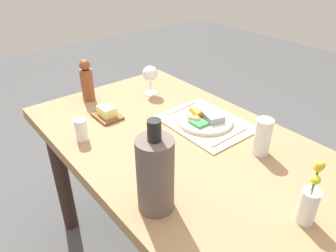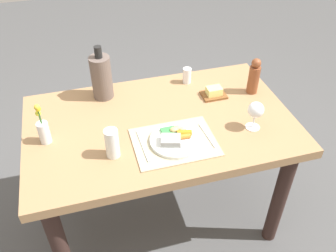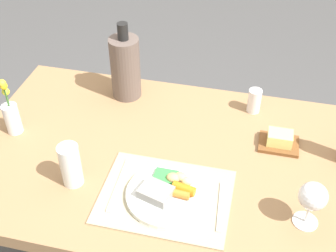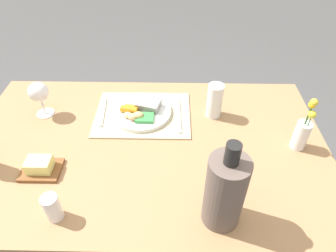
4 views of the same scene
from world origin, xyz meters
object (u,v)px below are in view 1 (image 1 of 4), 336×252
at_px(knife, 181,108).
at_px(cooler_bottle, 155,174).
at_px(fork, 229,137).
at_px(pepper_mill, 87,81).
at_px(flower_vase, 309,202).
at_px(butter_dish, 107,113).
at_px(water_tumbler, 262,139).
at_px(dining_table, 179,162).
at_px(wine_glass, 150,74).
at_px(dinner_plate, 204,119).
at_px(salt_shaker, 81,130).

height_order(knife, cooler_bottle, cooler_bottle).
height_order(fork, knife, same).
relative_size(fork, pepper_mill, 1.04).
bearing_deg(fork, pepper_mill, 20.47).
relative_size(knife, flower_vase, 0.84).
relative_size(butter_dish, water_tumbler, 0.92).
height_order(dining_table, butter_dish, butter_dish).
xyz_separation_m(dining_table, water_tumbler, (-0.26, -0.17, 0.18)).
relative_size(dining_table, wine_glass, 9.01).
distance_m(flower_vase, wine_glass, 0.98).
distance_m(dining_table, cooler_bottle, 0.45).
distance_m(dining_table, dinner_plate, 0.22).
xyz_separation_m(fork, knife, (0.31, -0.01, 0.00)).
bearing_deg(fork, flower_vase, 157.32).
bearing_deg(knife, fork, 173.23).
height_order(cooler_bottle, wine_glass, cooler_bottle).
xyz_separation_m(fork, cooler_bottle, (-0.12, 0.45, 0.11)).
height_order(dining_table, knife, knife).
distance_m(fork, butter_dish, 0.54).
height_order(dining_table, wine_glass, wine_glass).
relative_size(flower_vase, water_tumbler, 1.49).
bearing_deg(butter_dish, knife, -116.05).
bearing_deg(knife, dinner_plate, 173.40).
bearing_deg(fork, knife, -4.11).
bearing_deg(flower_vase, wine_glass, -10.02).
xyz_separation_m(salt_shaker, wine_glass, (0.18, -0.47, 0.06)).
bearing_deg(knife, wine_glass, -2.91).
distance_m(butter_dish, pepper_mill, 0.23).
bearing_deg(cooler_bottle, butter_dish, -15.57).
relative_size(dinner_plate, butter_dish, 1.86).
relative_size(dinner_plate, salt_shaker, 2.69).
height_order(fork, pepper_mill, pepper_mill).
distance_m(dining_table, flower_vase, 0.58).
bearing_deg(dining_table, salt_shaker, 51.84).
xyz_separation_m(fork, pepper_mill, (0.67, 0.27, 0.09)).
distance_m(dinner_plate, pepper_mill, 0.60).
distance_m(dinner_plate, butter_dish, 0.43).
bearing_deg(dining_table, dinner_plate, -80.20).
relative_size(salt_shaker, wine_glass, 0.61).
height_order(fork, flower_vase, flower_vase).
relative_size(flower_vase, pepper_mill, 1.03).
height_order(flower_vase, pepper_mill, flower_vase).
xyz_separation_m(salt_shaker, cooler_bottle, (-0.48, -0.01, 0.08)).
height_order(fork, water_tumbler, water_tumbler).
bearing_deg(fork, wine_glass, -2.44).
bearing_deg(cooler_bottle, knife, -47.77).
distance_m(fork, water_tumbler, 0.15).
bearing_deg(butter_dish, wine_glass, -74.21).
relative_size(butter_dish, pepper_mill, 0.63).
relative_size(dining_table, butter_dish, 10.18).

